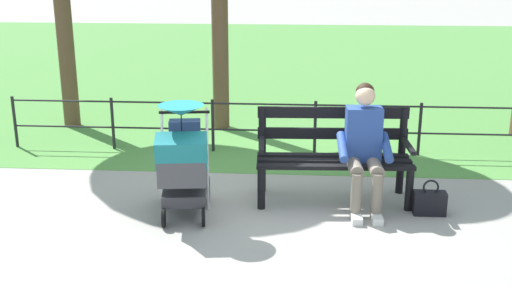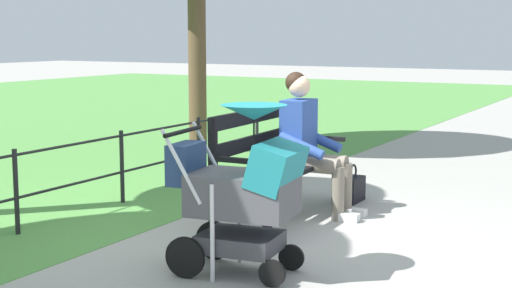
{
  "view_description": "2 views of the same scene",
  "coord_description": "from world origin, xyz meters",
  "px_view_note": "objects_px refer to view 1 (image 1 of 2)",
  "views": [
    {
      "loc": [
        -0.45,
        6.18,
        2.53
      ],
      "look_at": [
        -0.02,
        -0.01,
        0.62
      ],
      "focal_mm": 43.89,
      "sensor_mm": 36.0,
      "label": 1
    },
    {
      "loc": [
        4.98,
        2.94,
        1.61
      ],
      "look_at": [
        -0.05,
        0.15,
        0.78
      ],
      "focal_mm": 53.49,
      "sensor_mm": 36.0,
      "label": 2
    }
  ],
  "objects_px": {
    "park_bench": "(333,151)",
    "handbag": "(430,202)",
    "stroller": "(183,159)",
    "person_on_bench": "(364,144)"
  },
  "relations": [
    {
      "from": "person_on_bench",
      "to": "handbag",
      "type": "height_order",
      "value": "person_on_bench"
    },
    {
      "from": "handbag",
      "to": "person_on_bench",
      "type": "bearing_deg",
      "value": -13.42
    },
    {
      "from": "park_bench",
      "to": "handbag",
      "type": "height_order",
      "value": "park_bench"
    },
    {
      "from": "park_bench",
      "to": "person_on_bench",
      "type": "distance_m",
      "value": 0.4
    },
    {
      "from": "park_bench",
      "to": "person_on_bench",
      "type": "bearing_deg",
      "value": 142.91
    },
    {
      "from": "handbag",
      "to": "stroller",
      "type": "bearing_deg",
      "value": 4.42
    },
    {
      "from": "park_bench",
      "to": "handbag",
      "type": "xyz_separation_m",
      "value": [
        -0.95,
        0.38,
        -0.4
      ]
    },
    {
      "from": "park_bench",
      "to": "handbag",
      "type": "distance_m",
      "value": 1.1
    },
    {
      "from": "park_bench",
      "to": "stroller",
      "type": "distance_m",
      "value": 1.59
    },
    {
      "from": "person_on_bench",
      "to": "stroller",
      "type": "xyz_separation_m",
      "value": [
        1.78,
        0.35,
        -0.08
      ]
    }
  ]
}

